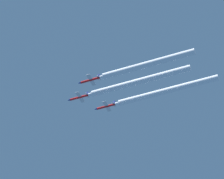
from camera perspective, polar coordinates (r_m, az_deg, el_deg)
jet_lead at (r=288.98m, az=-3.33°, el=-0.80°), size 8.17×11.90×2.86m
jet_left_wingman at (r=278.15m, az=-2.24°, el=0.93°), size 8.17×11.90×2.86m
jet_right_wingman at (r=292.44m, az=-0.66°, el=-1.71°), size 8.17×11.90×2.86m
smoke_trail_lead at (r=280.26m, az=2.63°, el=0.79°), size 3.00×52.83×3.00m
smoke_trail_left_wingman at (r=270.86m, az=3.42°, el=2.48°), size 3.00×47.19×3.00m
smoke_trail_right_wingman at (r=284.94m, az=5.34°, el=-0.16°), size 3.00×53.30×3.00m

